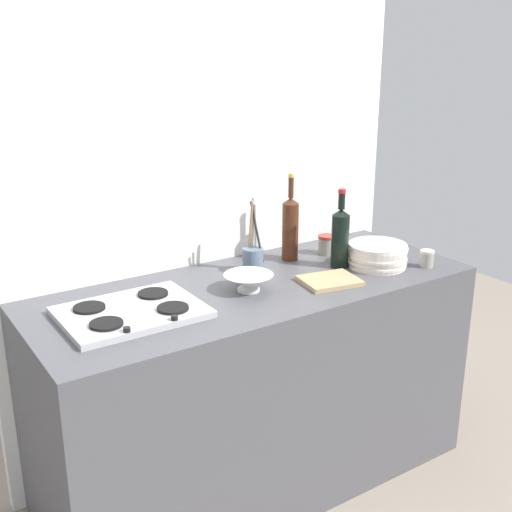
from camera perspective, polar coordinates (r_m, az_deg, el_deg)
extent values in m
plane|color=gray|center=(2.99, 0.00, -18.90)|extent=(6.00, 6.00, 0.00)
cube|color=#4C4C51|center=(2.74, 0.00, -11.39)|extent=(1.80, 0.70, 0.90)
cube|color=white|center=(2.80, -4.29, 3.10)|extent=(1.90, 0.06, 2.15)
cube|color=#B2B2B7|center=(2.31, -11.02, -4.92)|extent=(0.49, 0.37, 0.02)
cylinder|color=black|center=(2.19, -13.15, -5.89)|extent=(0.11, 0.11, 0.01)
cylinder|color=black|center=(2.27, -7.39, -4.60)|extent=(0.11, 0.11, 0.01)
cylinder|color=black|center=(2.33, -14.59, -4.46)|extent=(0.11, 0.11, 0.01)
cylinder|color=black|center=(2.41, -9.14, -3.30)|extent=(0.11, 0.11, 0.01)
cylinder|color=black|center=(2.13, -11.40, -6.42)|extent=(0.02, 0.02, 0.02)
cylinder|color=black|center=(2.19, -7.25, -5.46)|extent=(0.02, 0.02, 0.02)
cylinder|color=silver|center=(2.81, 10.65, -0.78)|extent=(0.25, 0.25, 0.01)
cylinder|color=silver|center=(2.80, 10.72, -0.57)|extent=(0.25, 0.25, 0.01)
cylinder|color=silver|center=(2.80, 10.58, -0.34)|extent=(0.25, 0.25, 0.01)
cylinder|color=silver|center=(2.80, 10.77, -0.14)|extent=(0.25, 0.25, 0.01)
cylinder|color=silver|center=(2.79, 10.71, 0.06)|extent=(0.25, 0.25, 0.01)
cylinder|color=silver|center=(2.79, 10.72, 0.30)|extent=(0.25, 0.25, 0.01)
cylinder|color=silver|center=(2.79, 10.79, 0.51)|extent=(0.25, 0.25, 0.01)
cylinder|color=silver|center=(2.78, 10.84, 0.73)|extent=(0.25, 0.25, 0.01)
cylinder|color=silver|center=(2.78, 10.77, 0.96)|extent=(0.25, 0.25, 0.01)
cylinder|color=black|center=(2.74, 7.46, 1.31)|extent=(0.08, 0.08, 0.23)
cone|color=black|center=(2.71, 7.57, 3.87)|extent=(0.08, 0.08, 0.03)
cylinder|color=black|center=(2.70, 7.61, 4.85)|extent=(0.03, 0.03, 0.07)
cylinder|color=#B21E1E|center=(2.69, 7.65, 5.73)|extent=(0.03, 0.03, 0.02)
cylinder|color=#472314|center=(2.81, 3.06, 2.16)|extent=(0.07, 0.07, 0.25)
cone|color=#472314|center=(2.78, 3.11, 4.93)|extent=(0.07, 0.07, 0.03)
cylinder|color=#472314|center=(2.77, 3.13, 6.09)|extent=(0.02, 0.02, 0.09)
cylinder|color=gold|center=(2.75, 3.14, 7.16)|extent=(0.03, 0.03, 0.02)
cylinder|color=white|center=(2.49, -0.66, -2.99)|extent=(0.09, 0.09, 0.01)
cone|color=white|center=(2.47, -0.67, -2.26)|extent=(0.19, 0.19, 0.06)
cylinder|color=slate|center=(2.68, -0.28, -0.36)|extent=(0.09, 0.09, 0.10)
cylinder|color=#997247|center=(2.65, -0.52, 2.13)|extent=(0.01, 0.04, 0.26)
cylinder|color=#262626|center=(2.65, 0.09, 2.11)|extent=(0.05, 0.05, 0.26)
cylinder|color=#B7B7B2|center=(2.66, -0.33, 2.32)|extent=(0.03, 0.02, 0.27)
cylinder|color=#B7B7B2|center=(2.66, -0.05, 2.01)|extent=(0.02, 0.02, 0.25)
cylinder|color=#9E998C|center=(2.83, 14.92, -0.35)|extent=(0.06, 0.06, 0.06)
cylinder|color=beige|center=(2.82, 14.98, 0.37)|extent=(0.06, 0.06, 0.01)
cylinder|color=#9E998C|center=(2.93, 6.26, 0.90)|extent=(0.07, 0.07, 0.08)
cylinder|color=red|center=(2.91, 6.29, 1.73)|extent=(0.08, 0.08, 0.01)
cube|color=tan|center=(2.58, 6.56, -2.20)|extent=(0.25, 0.21, 0.02)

